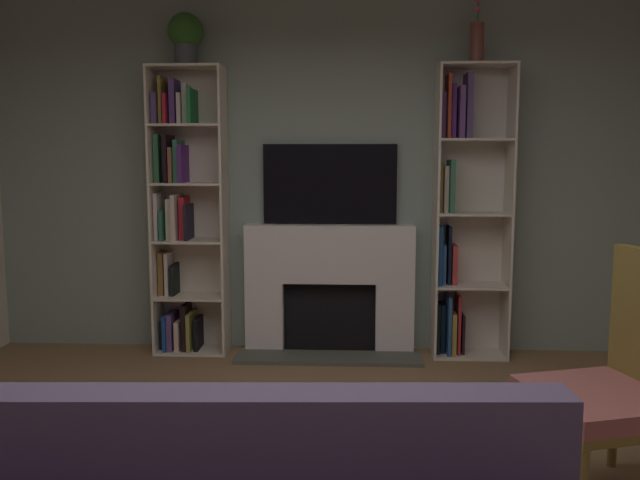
% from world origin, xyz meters
% --- Properties ---
extents(wall_back_accent, '(5.47, 0.06, 2.86)m').
position_xyz_m(wall_back_accent, '(0.00, 2.72, 1.43)').
color(wall_back_accent, gray).
rests_on(wall_back_accent, ground_plane).
extents(fireplace, '(1.43, 0.49, 1.01)m').
position_xyz_m(fireplace, '(0.00, 2.59, 0.52)').
color(fireplace, white).
rests_on(fireplace, ground_plane).
extents(tv, '(1.04, 0.06, 0.62)m').
position_xyz_m(tv, '(0.00, 2.66, 1.33)').
color(tv, black).
rests_on(tv, fireplace).
extents(bookshelf_left, '(0.57, 0.31, 2.22)m').
position_xyz_m(bookshelf_left, '(-1.15, 2.57, 1.10)').
color(bookshelf_left, beige).
rests_on(bookshelf_left, ground_plane).
extents(bookshelf_right, '(0.57, 0.31, 2.22)m').
position_xyz_m(bookshelf_right, '(1.02, 2.57, 1.09)').
color(bookshelf_right, silver).
rests_on(bookshelf_right, ground_plane).
extents(potted_plant, '(0.26, 0.26, 0.39)m').
position_xyz_m(potted_plant, '(-1.09, 2.54, 2.45)').
color(potted_plant, '#454A51').
rests_on(potted_plant, bookshelf_left).
extents(vase_with_flowers, '(0.10, 0.10, 0.50)m').
position_xyz_m(vase_with_flowers, '(1.09, 2.54, 2.40)').
color(vase_with_flowers, brown).
rests_on(vase_with_flowers, bookshelf_right).
extents(armchair, '(0.73, 0.72, 1.12)m').
position_xyz_m(armchair, '(1.38, 0.40, 0.55)').
color(armchair, brown).
rests_on(armchair, ground_plane).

